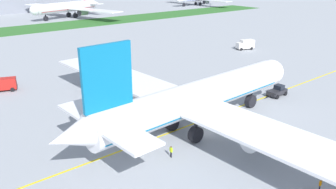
{
  "coord_description": "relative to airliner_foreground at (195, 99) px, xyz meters",
  "views": [
    {
      "loc": [
        -35.98,
        -34.42,
        24.85
      ],
      "look_at": [
        0.27,
        9.96,
        3.59
      ],
      "focal_mm": 36.32,
      "sensor_mm": 36.0,
      "label": 1
    }
  ],
  "objects": [
    {
      "name": "parked_airliner_far_left",
      "position": [
        41.39,
        141.9,
        0.03
      ],
      "size": [
        44.26,
        69.85,
        16.67
      ],
      "color": "white",
      "rests_on": "ground"
    },
    {
      "name": "airliner_foreground",
      "position": [
        0.0,
        0.0,
        0.0
      ],
      "size": [
        47.69,
        74.99,
        16.56
      ],
      "color": "white",
      "rests_on": "ground"
    },
    {
      "name": "pushback_tug",
      "position": [
        24.7,
        1.0,
        -4.6
      ],
      "size": [
        6.37,
        2.74,
        2.21
      ],
      "color": "#26262B",
      "rests_on": "ground"
    },
    {
      "name": "apron_taxi_line",
      "position": [
        1.12,
        2.0,
        -5.62
      ],
      "size": [
        280.0,
        0.36,
        0.01
      ],
      "primitive_type": "cube",
      "color": "yellow",
      "rests_on": "ground"
    },
    {
      "name": "ground_crew_marshaller_front",
      "position": [
        0.55,
        -21.11,
        -4.64
      ],
      "size": [
        0.55,
        0.33,
        1.61
      ],
      "color": "black",
      "rests_on": "ground"
    },
    {
      "name": "ground_plane",
      "position": [
        1.12,
        -1.56,
        -5.62
      ],
      "size": [
        600.0,
        600.0,
        0.0
      ],
      "primitive_type": "plane",
      "color": "#9399A0",
      "rests_on": "ground"
    },
    {
      "name": "ground_crew_wingwalker_port",
      "position": [
        -8.18,
        -3.99,
        -4.56
      ],
      "size": [
        0.33,
        0.61,
        1.75
      ],
      "color": "black",
      "rests_on": "ground"
    },
    {
      "name": "service_truck_baggage_loader",
      "position": [
        -18.23,
        39.96,
        -4.09
      ],
      "size": [
        5.07,
        3.62,
        2.83
      ],
      "color": "#B21E19",
      "rests_on": "ground"
    },
    {
      "name": "service_truck_catering_van",
      "position": [
        54.16,
        32.92,
        -3.95
      ],
      "size": [
        6.2,
        4.19,
        3.13
      ],
      "color": "white",
      "rests_on": "ground"
    },
    {
      "name": "grass_median_strip",
      "position": [
        1.12,
        118.43,
        -5.57
      ],
      "size": [
        320.0,
        24.0,
        0.1
      ],
      "primitive_type": "cube",
      "color": "#2D6628",
      "rests_on": "ground"
    }
  ]
}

